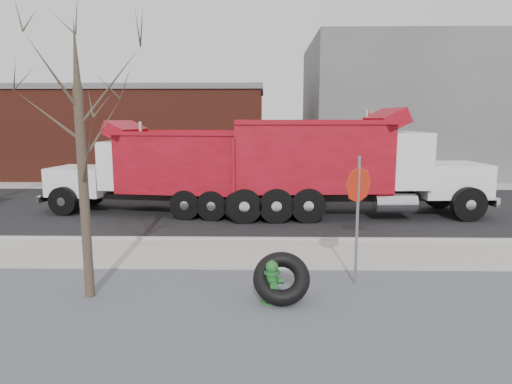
{
  "coord_description": "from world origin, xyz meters",
  "views": [
    {
      "loc": [
        0.17,
        -10.95,
        3.44
      ],
      "look_at": [
        -0.05,
        1.64,
        1.4
      ],
      "focal_mm": 32.0,
      "sensor_mm": 36.0,
      "label": 1
    }
  ],
  "objects_px": {
    "truck_tire": "(281,278)",
    "dump_truck_red_b": "(163,167)",
    "stop_sign": "(358,198)",
    "fire_hydrant": "(272,284)",
    "dump_truck_red_a": "(344,163)"
  },
  "relations": [
    {
      "from": "truck_tire",
      "to": "dump_truck_red_b",
      "type": "bearing_deg",
      "value": 116.19
    },
    {
      "from": "truck_tire",
      "to": "stop_sign",
      "type": "bearing_deg",
      "value": 30.28
    },
    {
      "from": "fire_hydrant",
      "to": "dump_truck_red_b",
      "type": "distance_m",
      "value": 9.13
    },
    {
      "from": "fire_hydrant",
      "to": "dump_truck_red_a",
      "type": "height_order",
      "value": "dump_truck_red_a"
    },
    {
      "from": "fire_hydrant",
      "to": "dump_truck_red_a",
      "type": "relative_size",
      "value": 0.09
    },
    {
      "from": "dump_truck_red_a",
      "to": "fire_hydrant",
      "type": "bearing_deg",
      "value": -112.06
    },
    {
      "from": "truck_tire",
      "to": "dump_truck_red_a",
      "type": "xyz_separation_m",
      "value": [
        2.49,
        7.83,
        1.43
      ]
    },
    {
      "from": "fire_hydrant",
      "to": "stop_sign",
      "type": "xyz_separation_m",
      "value": [
        1.75,
        0.96,
        1.46
      ]
    },
    {
      "from": "stop_sign",
      "to": "dump_truck_red_a",
      "type": "bearing_deg",
      "value": 68.17
    },
    {
      "from": "dump_truck_red_a",
      "to": "stop_sign",
      "type": "bearing_deg",
      "value": -100.91
    },
    {
      "from": "dump_truck_red_a",
      "to": "dump_truck_red_b",
      "type": "relative_size",
      "value": 1.18
    },
    {
      "from": "truck_tire",
      "to": "dump_truck_red_a",
      "type": "bearing_deg",
      "value": 72.37
    },
    {
      "from": "fire_hydrant",
      "to": "truck_tire",
      "type": "height_order",
      "value": "truck_tire"
    },
    {
      "from": "stop_sign",
      "to": "dump_truck_red_a",
      "type": "relative_size",
      "value": 0.29
    },
    {
      "from": "dump_truck_red_a",
      "to": "dump_truck_red_b",
      "type": "bearing_deg",
      "value": 173.9
    }
  ]
}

